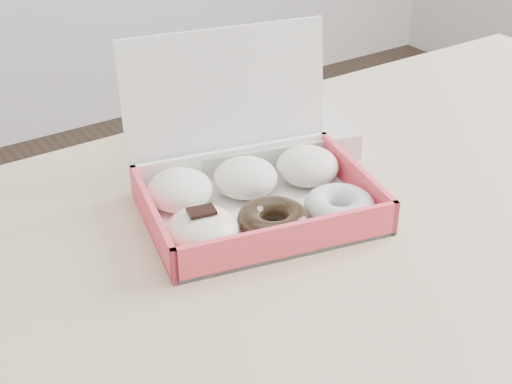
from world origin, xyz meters
TOP-DOWN VIEW (x-y plane):
  - table at (0.00, 0.00)m, footprint 1.20×0.80m
  - donut_box at (-0.20, 0.11)m, footprint 0.31×0.28m
  - newspapers at (-0.09, 0.26)m, footprint 0.28×0.24m

SIDE VIEW (x-z plane):
  - table at x=0.00m, z-range 0.30..1.05m
  - newspapers at x=-0.09m, z-range 0.75..0.79m
  - donut_box at x=-0.20m, z-range 0.68..0.88m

